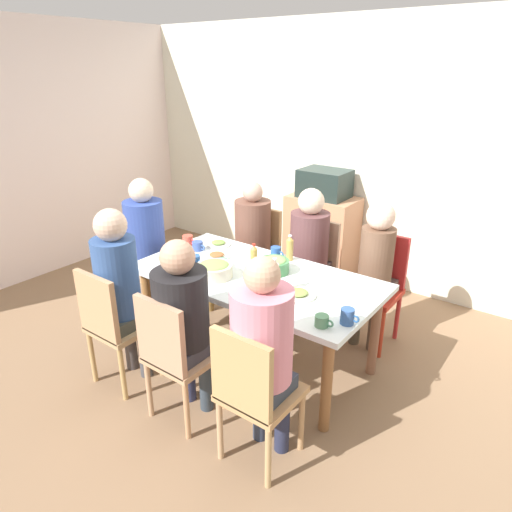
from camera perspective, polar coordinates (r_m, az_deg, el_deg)
ground_plane at (r=3.76m, az=-0.00°, el=-12.40°), size 6.81×6.81×0.00m
wall_back at (r=4.84m, az=14.03°, el=11.75°), size 5.91×0.12×2.60m
wall_left at (r=5.41m, az=-25.99°, el=11.26°), size 0.12×3.97×2.60m
dining_table at (r=3.43m, az=-0.00°, el=-3.55°), size 1.82×0.93×0.72m
chair_0 at (r=4.13m, az=7.00°, el=-1.04°), size 0.40×0.40×0.90m
person_0 at (r=3.97m, az=6.51°, el=1.55°), size 0.33×0.33×1.22m
chair_1 at (r=2.62m, az=-0.39°, el=-16.23°), size 0.40×0.40×0.90m
person_1 at (r=2.53m, az=0.81°, el=-10.75°), size 0.34×0.34×1.27m
chair_2 at (r=2.95m, az=-10.02°, el=-11.59°), size 0.40×0.40×0.90m
person_2 at (r=2.88m, az=-9.05°, el=-7.03°), size 0.34×0.34×1.22m
chair_3 at (r=3.90m, az=14.72°, el=-3.14°), size 0.40×0.40×0.90m
person_3 at (r=3.73m, az=14.48°, el=-0.77°), size 0.30×0.30×1.20m
chair_4 at (r=3.36m, az=-17.26°, el=-7.78°), size 0.40×0.40×0.90m
person_4 at (r=3.29m, az=-16.56°, el=-3.19°), size 0.30×0.30×1.30m
chair_5 at (r=4.31m, az=-13.88°, el=-0.53°), size 0.40×0.40×0.90m
person_5 at (r=4.15m, az=-13.41°, el=2.44°), size 0.34×0.34×1.27m
chair_6 at (r=4.43m, az=0.22°, el=0.82°), size 0.40×0.40×0.90m
person_6 at (r=4.29m, az=-0.48°, el=3.01°), size 0.33×0.33×1.18m
plate_0 at (r=3.96m, az=-4.65°, el=1.52°), size 0.21×0.21×0.04m
plate_1 at (r=3.70m, az=-10.82°, el=-0.33°), size 0.26×0.26×0.04m
plate_2 at (r=3.10m, az=5.19°, el=-4.70°), size 0.24×0.24×0.04m
plate_3 at (r=3.71m, az=-4.86°, el=0.02°), size 0.21×0.21×0.04m
bowl_0 at (r=3.42m, az=2.16°, el=-1.09°), size 0.24×0.24×0.11m
bowl_1 at (r=3.36m, az=-5.19°, el=-1.67°), size 0.27×0.27×0.11m
cup_0 at (r=3.67m, az=2.46°, el=0.41°), size 0.12×0.08×0.09m
cup_1 at (r=3.97m, az=-8.38°, el=1.90°), size 0.12×0.09×0.09m
cup_2 at (r=3.18m, az=-0.79°, el=-3.23°), size 0.13×0.09×0.09m
cup_3 at (r=3.53m, az=-7.58°, el=-0.68°), size 0.12×0.09×0.10m
cup_4 at (r=2.77m, az=8.15°, el=-7.94°), size 0.12×0.08×0.07m
cup_5 at (r=2.81m, az=11.23°, el=-7.32°), size 0.12×0.08×0.10m
cup_6 at (r=3.86m, az=-7.19°, el=1.23°), size 0.12×0.09×0.08m
cup_7 at (r=3.51m, az=-4.18°, el=-0.92°), size 0.12×0.08×0.07m
bottle_0 at (r=3.08m, az=2.30°, el=-2.58°), size 0.06×0.06×0.26m
bottle_1 at (r=3.62m, az=4.19°, el=0.93°), size 0.05×0.05×0.21m
bottle_2 at (r=3.39m, az=-0.27°, el=-0.36°), size 0.05×0.05×0.23m
side_cabinet at (r=4.94m, az=8.05°, el=2.17°), size 0.70×0.44×0.90m
microwave at (r=4.77m, az=8.43°, el=8.83°), size 0.48×0.36×0.28m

